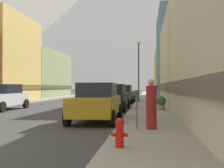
{
  "coord_description": "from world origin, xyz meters",
  "views": [
    {
      "loc": [
        6.08,
        -5.8,
        1.59
      ],
      "look_at": [
        0.44,
        38.26,
        2.08
      ],
      "focal_mm": 43.23,
      "sensor_mm": 36.0,
      "label": 1
    }
  ],
  "objects_px": {
    "car_right_2": "(124,94)",
    "fire_hydrant_near": "(120,132)",
    "potted_plant_0": "(161,102)",
    "parking_meter_near": "(137,104)",
    "car_right_1": "(113,97)",
    "pedestrian_1": "(148,94)",
    "car_left_1": "(3,97)",
    "pedestrian_2": "(151,104)",
    "pedestrian_0": "(151,106)",
    "car_right_0": "(97,102)",
    "streetlamp_right": "(139,62)"
  },
  "relations": [
    {
      "from": "pedestrian_0",
      "to": "pedestrian_1",
      "type": "bearing_deg",
      "value": 90.0
    },
    {
      "from": "car_right_0",
      "to": "pedestrian_1",
      "type": "xyz_separation_m",
      "value": [
        2.45,
        15.8,
        -0.04
      ]
    },
    {
      "from": "streetlamp_right",
      "to": "fire_hydrant_near",
      "type": "bearing_deg",
      "value": -89.7
    },
    {
      "from": "car_right_2",
      "to": "streetlamp_right",
      "type": "bearing_deg",
      "value": -38.19
    },
    {
      "from": "fire_hydrant_near",
      "to": "pedestrian_0",
      "type": "xyz_separation_m",
      "value": [
        0.8,
        2.94,
        0.42
      ]
    },
    {
      "from": "car_left_1",
      "to": "pedestrian_0",
      "type": "xyz_separation_m",
      "value": [
        10.05,
        -8.26,
        0.04
      ]
    },
    {
      "from": "potted_plant_0",
      "to": "pedestrian_0",
      "type": "height_order",
      "value": "pedestrian_0"
    },
    {
      "from": "pedestrian_1",
      "to": "car_right_0",
      "type": "bearing_deg",
      "value": -98.82
    },
    {
      "from": "car_left_1",
      "to": "car_right_2",
      "type": "bearing_deg",
      "value": 50.83
    },
    {
      "from": "car_right_0",
      "to": "pedestrian_1",
      "type": "bearing_deg",
      "value": 81.18
    },
    {
      "from": "parking_meter_near",
      "to": "streetlamp_right",
      "type": "height_order",
      "value": "streetlamp_right"
    },
    {
      "from": "car_right_0",
      "to": "pedestrian_1",
      "type": "relative_size",
      "value": 2.84
    },
    {
      "from": "car_left_1",
      "to": "streetlamp_right",
      "type": "xyz_separation_m",
      "value": [
        9.15,
        8.11,
        3.09
      ]
    },
    {
      "from": "car_left_1",
      "to": "pedestrian_2",
      "type": "height_order",
      "value": "car_left_1"
    },
    {
      "from": "car_right_0",
      "to": "parking_meter_near",
      "type": "relative_size",
      "value": 3.32
    },
    {
      "from": "parking_meter_near",
      "to": "fire_hydrant_near",
      "type": "bearing_deg",
      "value": -95.84
    },
    {
      "from": "pedestrian_0",
      "to": "pedestrian_1",
      "type": "distance_m",
      "value": 18.79
    },
    {
      "from": "car_right_1",
      "to": "streetlamp_right",
      "type": "distance_m",
      "value": 8.08
    },
    {
      "from": "car_left_1",
      "to": "pedestrian_2",
      "type": "relative_size",
      "value": 2.83
    },
    {
      "from": "car_right_2",
      "to": "pedestrian_1",
      "type": "bearing_deg",
      "value": 26.07
    },
    {
      "from": "car_right_2",
      "to": "fire_hydrant_near",
      "type": "xyz_separation_m",
      "value": [
        1.65,
        -20.53,
        -0.37
      ]
    },
    {
      "from": "car_right_2",
      "to": "pedestrian_1",
      "type": "relative_size",
      "value": 2.86
    },
    {
      "from": "fire_hydrant_near",
      "to": "pedestrian_0",
      "type": "relative_size",
      "value": 0.41
    },
    {
      "from": "car_right_2",
      "to": "potted_plant_0",
      "type": "height_order",
      "value": "car_right_2"
    },
    {
      "from": "car_right_0",
      "to": "pedestrian_0",
      "type": "bearing_deg",
      "value": -50.68
    },
    {
      "from": "car_right_2",
      "to": "fire_hydrant_near",
      "type": "relative_size",
      "value": 6.32
    },
    {
      "from": "car_left_1",
      "to": "pedestrian_2",
      "type": "xyz_separation_m",
      "value": [
        10.05,
        -6.29,
        -0.04
      ]
    },
    {
      "from": "pedestrian_0",
      "to": "pedestrian_2",
      "type": "distance_m",
      "value": 1.97
    },
    {
      "from": "car_right_2",
      "to": "potted_plant_0",
      "type": "bearing_deg",
      "value": -71.91
    },
    {
      "from": "parking_meter_near",
      "to": "potted_plant_0",
      "type": "relative_size",
      "value": 1.55
    },
    {
      "from": "car_right_1",
      "to": "car_right_2",
      "type": "relative_size",
      "value": 1.0
    },
    {
      "from": "fire_hydrant_near",
      "to": "car_right_0",
      "type": "bearing_deg",
      "value": 105.55
    },
    {
      "from": "car_left_1",
      "to": "car_right_1",
      "type": "height_order",
      "value": "same"
    },
    {
      "from": "car_right_1",
      "to": "car_right_2",
      "type": "distance_m",
      "value": 8.52
    },
    {
      "from": "streetlamp_right",
      "to": "car_right_1",
      "type": "bearing_deg",
      "value": -102.0
    },
    {
      "from": "car_left_1",
      "to": "fire_hydrant_near",
      "type": "distance_m",
      "value": 14.53
    },
    {
      "from": "pedestrian_2",
      "to": "streetlamp_right",
      "type": "xyz_separation_m",
      "value": [
        -0.9,
        14.4,
        3.12
      ]
    },
    {
      "from": "pedestrian_1",
      "to": "car_right_1",
      "type": "bearing_deg",
      "value": -104.15
    },
    {
      "from": "car_left_1",
      "to": "streetlamp_right",
      "type": "relative_size",
      "value": 0.75
    },
    {
      "from": "fire_hydrant_near",
      "to": "pedestrian_1",
      "type": "height_order",
      "value": "pedestrian_1"
    },
    {
      "from": "pedestrian_2",
      "to": "parking_meter_near",
      "type": "bearing_deg",
      "value": -104.2
    },
    {
      "from": "pedestrian_0",
      "to": "car_right_1",
      "type": "bearing_deg",
      "value": 105.13
    },
    {
      "from": "car_right_0",
      "to": "car_right_2",
      "type": "relative_size",
      "value": 0.99
    },
    {
      "from": "car_right_1",
      "to": "fire_hydrant_near",
      "type": "bearing_deg",
      "value": -82.17
    },
    {
      "from": "car_right_0",
      "to": "parking_meter_near",
      "type": "distance_m",
      "value": 3.58
    },
    {
      "from": "fire_hydrant_near",
      "to": "pedestrian_0",
      "type": "distance_m",
      "value": 3.07
    },
    {
      "from": "potted_plant_0",
      "to": "fire_hydrant_near",
      "type": "bearing_deg",
      "value": -98.22
    },
    {
      "from": "streetlamp_right",
      "to": "car_left_1",
      "type": "bearing_deg",
      "value": -138.46
    },
    {
      "from": "car_right_0",
      "to": "pedestrian_0",
      "type": "height_order",
      "value": "pedestrian_0"
    },
    {
      "from": "car_right_0",
      "to": "car_right_1",
      "type": "distance_m",
      "value": 6.07
    }
  ]
}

